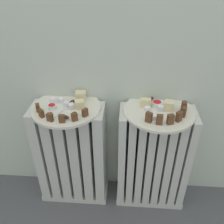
# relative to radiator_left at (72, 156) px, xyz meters

# --- Properties ---
(radiator_left) EXTENTS (0.36, 0.16, 0.57)m
(radiator_left) POSITION_rel_radiator_left_xyz_m (0.00, 0.00, 0.00)
(radiator_left) COLOR silver
(radiator_left) RESTS_ON ground_plane
(radiator_right) EXTENTS (0.36, 0.16, 0.57)m
(radiator_right) POSITION_rel_radiator_left_xyz_m (0.41, -0.00, -0.00)
(radiator_right) COLOR silver
(radiator_right) RESTS_ON ground_plane
(plate_left) EXTENTS (0.31, 0.31, 0.01)m
(plate_left) POSITION_rel_radiator_left_xyz_m (0.00, -0.00, 0.30)
(plate_left) COLOR silver
(plate_left) RESTS_ON radiator_left
(plate_right) EXTENTS (0.31, 0.31, 0.01)m
(plate_right) POSITION_rel_radiator_left_xyz_m (0.41, -0.00, 0.30)
(plate_right) COLOR silver
(plate_right) RESTS_ON radiator_right
(dark_cake_slice_left_0) EXTENTS (0.02, 0.03, 0.03)m
(dark_cake_slice_left_0) POSITION_rel_radiator_left_xyz_m (-0.11, -0.04, 0.32)
(dark_cake_slice_left_0) COLOR #56351E
(dark_cake_slice_left_0) RESTS_ON plate_left
(dark_cake_slice_left_1) EXTENTS (0.03, 0.03, 0.03)m
(dark_cake_slice_left_1) POSITION_rel_radiator_left_xyz_m (-0.08, -0.09, 0.32)
(dark_cake_slice_left_1) COLOR #56351E
(dark_cake_slice_left_1) RESTS_ON plate_left
(dark_cake_slice_left_2) EXTENTS (0.03, 0.02, 0.03)m
(dark_cake_slice_left_2) POSITION_rel_radiator_left_xyz_m (-0.04, -0.11, 0.32)
(dark_cake_slice_left_2) COLOR #56351E
(dark_cake_slice_left_2) RESTS_ON plate_left
(dark_cake_slice_left_3) EXTENTS (0.03, 0.02, 0.03)m
(dark_cake_slice_left_3) POSITION_rel_radiator_left_xyz_m (0.01, -0.12, 0.32)
(dark_cake_slice_left_3) COLOR #56351E
(dark_cake_slice_left_3) RESTS_ON plate_left
(dark_cake_slice_left_4) EXTENTS (0.03, 0.03, 0.03)m
(dark_cake_slice_left_4) POSITION_rel_radiator_left_xyz_m (0.06, -0.10, 0.32)
(dark_cake_slice_left_4) COLOR #56351E
(dark_cake_slice_left_4) RESTS_ON plate_left
(dark_cake_slice_left_5) EXTENTS (0.03, 0.03, 0.03)m
(dark_cake_slice_left_5) POSITION_rel_radiator_left_xyz_m (0.10, -0.07, 0.32)
(dark_cake_slice_left_5) COLOR #56351E
(dark_cake_slice_left_5) RESTS_ON plate_left
(marble_cake_slice_left_0) EXTENTS (0.05, 0.04, 0.04)m
(marble_cake_slice_left_0) POSITION_rel_radiator_left_xyz_m (0.06, -0.01, 0.32)
(marble_cake_slice_left_0) COLOR beige
(marble_cake_slice_left_0) RESTS_ON plate_left
(marble_cake_slice_left_1) EXTENTS (0.05, 0.04, 0.05)m
(marble_cake_slice_left_1) POSITION_rel_radiator_left_xyz_m (0.06, 0.05, 0.33)
(marble_cake_slice_left_1) COLOR beige
(marble_cake_slice_left_1) RESTS_ON plate_left
(turkish_delight_left_0) EXTENTS (0.03, 0.03, 0.02)m
(turkish_delight_left_0) POSITION_rel_radiator_left_xyz_m (0.00, 0.00, 0.31)
(turkish_delight_left_0) COLOR white
(turkish_delight_left_0) RESTS_ON plate_left
(turkish_delight_left_1) EXTENTS (0.03, 0.03, 0.02)m
(turkish_delight_left_1) POSITION_rel_radiator_left_xyz_m (-0.06, 0.03, 0.31)
(turkish_delight_left_1) COLOR white
(turkish_delight_left_1) RESTS_ON plate_left
(turkish_delight_left_2) EXTENTS (0.03, 0.03, 0.02)m
(turkish_delight_left_2) POSITION_rel_radiator_left_xyz_m (0.03, -0.02, 0.31)
(turkish_delight_left_2) COLOR white
(turkish_delight_left_2) RESTS_ON plate_left
(turkish_delight_left_3) EXTENTS (0.03, 0.03, 0.02)m
(turkish_delight_left_3) POSITION_rel_radiator_left_xyz_m (-0.03, 0.03, 0.31)
(turkish_delight_left_3) COLOR white
(turkish_delight_left_3) RESTS_ON plate_left
(medjool_date_left_0) EXTENTS (0.03, 0.03, 0.02)m
(medjool_date_left_0) POSITION_rel_radiator_left_xyz_m (-0.04, -0.08, 0.31)
(medjool_date_left_0) COLOR #3D1E0F
(medjool_date_left_0) RESTS_ON plate_left
(medjool_date_left_1) EXTENTS (0.03, 0.04, 0.02)m
(medjool_date_left_1) POSITION_rel_radiator_left_xyz_m (0.05, -0.07, 0.31)
(medjool_date_left_1) COLOR #3D1E0F
(medjool_date_left_1) RESTS_ON plate_left
(medjool_date_left_2) EXTENTS (0.03, 0.03, 0.01)m
(medjool_date_left_2) POSITION_rel_radiator_left_xyz_m (0.02, -0.09, 0.31)
(medjool_date_left_2) COLOR #3D1E0F
(medjool_date_left_2) RESTS_ON plate_left
(medjool_date_left_3) EXTENTS (0.03, 0.03, 0.01)m
(medjool_date_left_3) POSITION_rel_radiator_left_xyz_m (0.02, 0.03, 0.31)
(medjool_date_left_3) COLOR #3D1E0F
(medjool_date_left_3) RESTS_ON plate_left
(jam_bowl_left) EXTENTS (0.04, 0.04, 0.02)m
(jam_bowl_left) POSITION_rel_radiator_left_xyz_m (-0.06, -0.02, 0.31)
(jam_bowl_left) COLOR white
(jam_bowl_left) RESTS_ON plate_left
(dark_cake_slice_right_0) EXTENTS (0.03, 0.03, 0.04)m
(dark_cake_slice_right_0) POSITION_rel_radiator_left_xyz_m (0.36, -0.09, 0.32)
(dark_cake_slice_right_0) COLOR #56351E
(dark_cake_slice_right_0) RESTS_ON plate_right
(dark_cake_slice_right_1) EXTENTS (0.03, 0.02, 0.04)m
(dark_cake_slice_right_1) POSITION_rel_radiator_left_xyz_m (0.40, -0.10, 0.32)
(dark_cake_slice_right_1) COLOR #56351E
(dark_cake_slice_right_1) RESTS_ON plate_right
(dark_cake_slice_right_2) EXTENTS (0.03, 0.02, 0.04)m
(dark_cake_slice_right_2) POSITION_rel_radiator_left_xyz_m (0.45, -0.10, 0.32)
(dark_cake_slice_right_2) COLOR #56351E
(dark_cake_slice_right_2) RESTS_ON plate_right
(dark_cake_slice_right_3) EXTENTS (0.03, 0.03, 0.04)m
(dark_cake_slice_right_3) POSITION_rel_radiator_left_xyz_m (0.48, -0.08, 0.32)
(dark_cake_slice_right_3) COLOR #56351E
(dark_cake_slice_right_3) RESTS_ON plate_right
(dark_cake_slice_right_4) EXTENTS (0.03, 0.03, 0.04)m
(dark_cake_slice_right_4) POSITION_rel_radiator_left_xyz_m (0.51, -0.04, 0.32)
(dark_cake_slice_right_4) COLOR #56351E
(dark_cake_slice_right_4) RESTS_ON plate_right
(dark_cake_slice_right_5) EXTENTS (0.02, 0.03, 0.04)m
(dark_cake_slice_right_5) POSITION_rel_radiator_left_xyz_m (0.52, 0.00, 0.32)
(dark_cake_slice_right_5) COLOR #56351E
(dark_cake_slice_right_5) RESTS_ON plate_right
(marble_cake_slice_right_0) EXTENTS (0.05, 0.03, 0.04)m
(marble_cake_slice_right_0) POSITION_rel_radiator_left_xyz_m (0.35, 0.03, 0.32)
(marble_cake_slice_right_0) COLOR beige
(marble_cake_slice_right_0) RESTS_ON plate_right
(marble_cake_slice_right_1) EXTENTS (0.05, 0.05, 0.04)m
(marble_cake_slice_right_1) POSITION_rel_radiator_left_xyz_m (0.45, 0.01, 0.32)
(marble_cake_slice_right_1) COLOR beige
(marble_cake_slice_right_1) RESTS_ON plate_right
(turkish_delight_right_0) EXTENTS (0.02, 0.02, 0.02)m
(turkish_delight_right_0) POSITION_rel_radiator_left_xyz_m (0.39, -0.07, 0.31)
(turkish_delight_right_0) COLOR white
(turkish_delight_right_0) RESTS_ON plate_right
(turkish_delight_right_1) EXTENTS (0.03, 0.03, 0.02)m
(turkish_delight_right_1) POSITION_rel_radiator_left_xyz_m (0.42, -0.00, 0.31)
(turkish_delight_right_1) COLOR white
(turkish_delight_right_1) RESTS_ON plate_right
(turkish_delight_right_2) EXTENTS (0.03, 0.03, 0.02)m
(turkish_delight_right_2) POSITION_rel_radiator_left_xyz_m (0.36, -0.01, 0.31)
(turkish_delight_right_2) COLOR white
(turkish_delight_right_2) RESTS_ON plate_right
(medjool_date_right_0) EXTENTS (0.02, 0.03, 0.02)m
(medjool_date_right_0) POSITION_rel_radiator_left_xyz_m (0.39, 0.08, 0.31)
(medjool_date_right_0) COLOR #3D1E0F
(medjool_date_right_0) RESTS_ON plate_right
(medjool_date_right_1) EXTENTS (0.02, 0.03, 0.02)m
(medjool_date_right_1) POSITION_rel_radiator_left_xyz_m (0.47, 0.05, 0.31)
(medjool_date_right_1) COLOR #3D1E0F
(medjool_date_right_1) RESTS_ON plate_right
(jam_bowl_right) EXTENTS (0.04, 0.04, 0.02)m
(jam_bowl_right) POSITION_rel_radiator_left_xyz_m (0.40, 0.03, 0.31)
(jam_bowl_right) COLOR white
(jam_bowl_right) RESTS_ON plate_right
(fork) EXTENTS (0.05, 0.10, 0.00)m
(fork) POSITION_rel_radiator_left_xyz_m (-0.01, -0.05, 0.30)
(fork) COLOR silver
(fork) RESTS_ON plate_left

